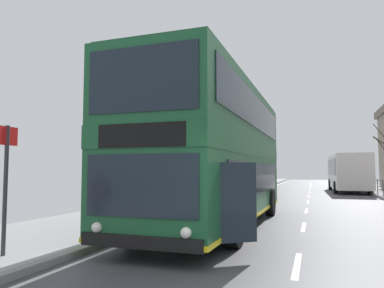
# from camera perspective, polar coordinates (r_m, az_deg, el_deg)

# --- Properties ---
(double_decker_bus_main) EXTENTS (3.27, 10.54, 4.34)m
(double_decker_bus_main) POSITION_cam_1_polar(r_m,az_deg,el_deg) (11.58, 3.86, -1.51)
(double_decker_bus_main) COLOR #19512D
(double_decker_bus_main) RESTS_ON ground
(background_bus_far_lane) EXTENTS (2.85, 9.99, 3.01)m
(background_bus_far_lane) POSITION_cam_1_polar(r_m,az_deg,el_deg) (33.10, 23.15, -4.00)
(background_bus_far_lane) COLOR white
(background_bus_far_lane) RESTS_ON ground
(bus_stop_sign_near) EXTENTS (0.08, 0.44, 2.46)m
(bus_stop_sign_near) POSITION_cam_1_polar(r_m,az_deg,el_deg) (7.85, -27.04, -4.22)
(bus_stop_sign_near) COLOR #2D2D33
(bus_stop_sign_near) RESTS_ON ground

